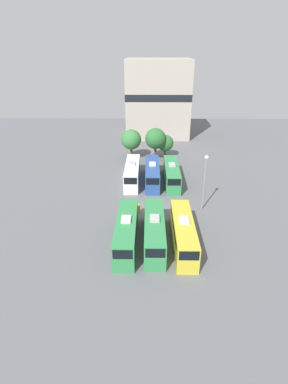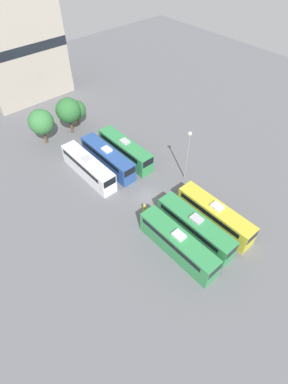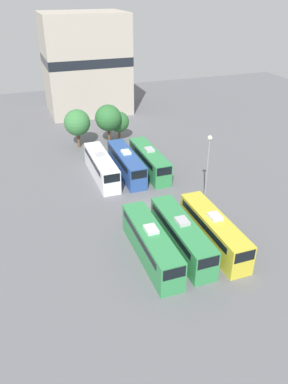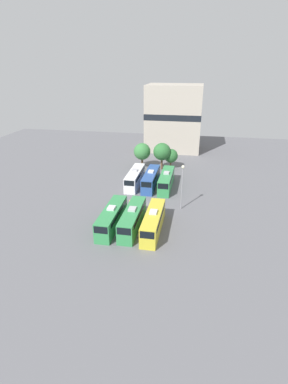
{
  "view_description": "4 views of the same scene",
  "coord_description": "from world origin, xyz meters",
  "px_view_note": "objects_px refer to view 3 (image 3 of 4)",
  "views": [
    {
      "loc": [
        -0.75,
        -41.79,
        22.96
      ],
      "look_at": [
        -1.39,
        0.1,
        2.55
      ],
      "focal_mm": 28.0,
      "sensor_mm": 36.0,
      "label": 1
    },
    {
      "loc": [
        -21.01,
        -23.17,
        33.57
      ],
      "look_at": [
        -1.16,
        -0.69,
        2.57
      ],
      "focal_mm": 28.0,
      "sensor_mm": 36.0,
      "label": 2
    },
    {
      "loc": [
        -14.64,
        -38.6,
        25.19
      ],
      "look_at": [
        -0.62,
        0.24,
        2.03
      ],
      "focal_mm": 35.0,
      "sensor_mm": 36.0,
      "label": 3
    },
    {
      "loc": [
        10.38,
        -53.2,
        25.94
      ],
      "look_at": [
        0.61,
        -1.74,
        3.43
      ],
      "focal_mm": 28.0,
      "sensor_mm": 36.0,
      "label": 4
    }
  ],
  "objects_px": {
    "tree_0": "(77,123)",
    "bus_5": "(149,160)",
    "tree_2": "(119,122)",
    "worker_person": "(138,211)",
    "bus_2": "(213,230)",
    "tree_1": "(108,118)",
    "bus_3": "(101,166)",
    "depot_building": "(86,64)",
    "bus_1": "(181,234)",
    "bus_0": "(151,243)",
    "light_pole": "(208,158)",
    "bus_4": "(126,163)"
  },
  "relations": [
    {
      "from": "bus_1",
      "to": "tree_0",
      "type": "xyz_separation_m",
      "value": [
        -4.65,
        32.28,
        2.52
      ]
    },
    {
      "from": "bus_2",
      "to": "tree_2",
      "type": "xyz_separation_m",
      "value": [
        -0.66,
        33.6,
        1.5
      ]
    },
    {
      "from": "bus_5",
      "to": "depot_building",
      "type": "distance_m",
      "value": 34.78
    },
    {
      "from": "bus_1",
      "to": "bus_4",
      "type": "distance_m",
      "value": 19.28
    },
    {
      "from": "light_pole",
      "to": "bus_4",
      "type": "bearing_deg",
      "value": 126.27
    },
    {
      "from": "tree_1",
      "to": "depot_building",
      "type": "xyz_separation_m",
      "value": [
        0.92,
        20.84,
        5.45
      ]
    },
    {
      "from": "tree_2",
      "to": "worker_person",
      "type": "bearing_deg",
      "value": -101.46
    },
    {
      "from": "tree_0",
      "to": "bus_5",
      "type": "bearing_deg",
      "value": -58.43
    },
    {
      "from": "bus_1",
      "to": "worker_person",
      "type": "xyz_separation_m",
      "value": [
        -2.22,
        7.58,
        -1.09
      ]
    },
    {
      "from": "bus_0",
      "to": "tree_1",
      "type": "relative_size",
      "value": 1.67
    },
    {
      "from": "bus_1",
      "to": "bus_2",
      "type": "distance_m",
      "value": 3.66
    },
    {
      "from": "depot_building",
      "to": "tree_0",
      "type": "bearing_deg",
      "value": -107.1
    },
    {
      "from": "tree_1",
      "to": "depot_building",
      "type": "height_order",
      "value": "depot_building"
    },
    {
      "from": "light_pole",
      "to": "depot_building",
      "type": "distance_m",
      "value": 44.54
    },
    {
      "from": "bus_4",
      "to": "depot_building",
      "type": "height_order",
      "value": "depot_building"
    },
    {
      "from": "bus_1",
      "to": "tree_2",
      "type": "xyz_separation_m",
      "value": [
        2.98,
        33.2,
        1.5
      ]
    },
    {
      "from": "worker_person",
      "to": "tree_2",
      "type": "xyz_separation_m",
      "value": [
        5.2,
        25.62,
        2.59
      ]
    },
    {
      "from": "tree_1",
      "to": "tree_2",
      "type": "height_order",
      "value": "tree_1"
    },
    {
      "from": "bus_4",
      "to": "tree_1",
      "type": "xyz_separation_m",
      "value": [
        0.8,
        12.64,
        2.86
      ]
    },
    {
      "from": "bus_2",
      "to": "bus_3",
      "type": "xyz_separation_m",
      "value": [
        -7.46,
        19.84,
        0.0
      ]
    },
    {
      "from": "bus_5",
      "to": "worker_person",
      "type": "xyz_separation_m",
      "value": [
        -5.71,
        -11.45,
        -1.09
      ]
    },
    {
      "from": "tree_2",
      "to": "depot_building",
      "type": "height_order",
      "value": "depot_building"
    },
    {
      "from": "bus_2",
      "to": "bus_5",
      "type": "distance_m",
      "value": 19.43
    },
    {
      "from": "bus_3",
      "to": "tree_0",
      "type": "xyz_separation_m",
      "value": [
        -0.83,
        12.83,
        2.52
      ]
    },
    {
      "from": "bus_2",
      "to": "bus_5",
      "type": "xyz_separation_m",
      "value": [
        -0.15,
        19.43,
        0.0
      ]
    },
    {
      "from": "bus_4",
      "to": "light_pole",
      "type": "bearing_deg",
      "value": -53.73
    },
    {
      "from": "worker_person",
      "to": "bus_1",
      "type": "bearing_deg",
      "value": -73.71
    },
    {
      "from": "bus_1",
      "to": "tree_0",
      "type": "distance_m",
      "value": 32.71
    },
    {
      "from": "bus_1",
      "to": "tree_2",
      "type": "distance_m",
      "value": 33.37
    },
    {
      "from": "bus_1",
      "to": "bus_5",
      "type": "bearing_deg",
      "value": 79.6
    },
    {
      "from": "bus_0",
      "to": "bus_2",
      "type": "distance_m",
      "value": 7.21
    },
    {
      "from": "bus_4",
      "to": "light_pole",
      "type": "height_order",
      "value": "light_pole"
    },
    {
      "from": "bus_0",
      "to": "light_pole",
      "type": "bearing_deg",
      "value": 39.19
    },
    {
      "from": "bus_1",
      "to": "tree_0",
      "type": "height_order",
      "value": "tree_0"
    },
    {
      "from": "bus_2",
      "to": "depot_building",
      "type": "relative_size",
      "value": 0.58
    },
    {
      "from": "bus_4",
      "to": "bus_5",
      "type": "height_order",
      "value": "same"
    },
    {
      "from": "tree_0",
      "to": "tree_1",
      "type": "distance_m",
      "value": 5.4
    },
    {
      "from": "worker_person",
      "to": "tree_2",
      "type": "bearing_deg",
      "value": 78.54
    },
    {
      "from": "bus_3",
      "to": "depot_building",
      "type": "distance_m",
      "value": 34.76
    },
    {
      "from": "bus_2",
      "to": "bus_4",
      "type": "bearing_deg",
      "value": 100.7
    },
    {
      "from": "worker_person",
      "to": "tree_1",
      "type": "relative_size",
      "value": 0.24
    },
    {
      "from": "tree_2",
      "to": "depot_building",
      "type": "xyz_separation_m",
      "value": [
        -1.33,
        19.56,
        6.82
      ]
    },
    {
      "from": "bus_1",
      "to": "light_pole",
      "type": "height_order",
      "value": "light_pole"
    },
    {
      "from": "bus_3",
      "to": "depot_building",
      "type": "relative_size",
      "value": 0.58
    },
    {
      "from": "bus_2",
      "to": "light_pole",
      "type": "xyz_separation_m",
      "value": [
        3.96,
        9.22,
        4.04
      ]
    },
    {
      "from": "depot_building",
      "to": "tree_1",
      "type": "bearing_deg",
      "value": -92.53
    },
    {
      "from": "bus_0",
      "to": "tree_0",
      "type": "relative_size",
      "value": 1.77
    },
    {
      "from": "tree_1",
      "to": "bus_4",
      "type": "bearing_deg",
      "value": -93.64
    },
    {
      "from": "bus_2",
      "to": "bus_4",
      "type": "relative_size",
      "value": 1.0
    },
    {
      "from": "bus_0",
      "to": "bus_1",
      "type": "relative_size",
      "value": 1.0
    }
  ]
}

